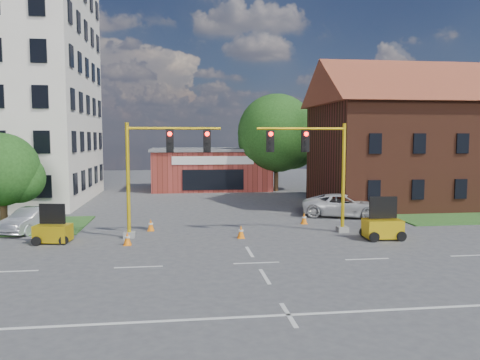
{
  "coord_description": "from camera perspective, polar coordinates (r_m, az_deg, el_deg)",
  "views": [
    {
      "loc": [
        -3.24,
        -19.52,
        5.39
      ],
      "look_at": [
        0.58,
        10.0,
        2.7
      ],
      "focal_mm": 35.0,
      "sensor_mm": 36.0,
      "label": 1
    }
  ],
  "objects": [
    {
      "name": "brick_shop",
      "position": [
        49.72,
        -3.62,
        1.43
      ],
      "size": [
        12.4,
        8.4,
        4.3
      ],
      "color": "maroon",
      "rests_on": "ground"
    },
    {
      "name": "sedan_silver_front",
      "position": [
        29.57,
        -24.17,
        -4.44
      ],
      "size": [
        2.7,
        4.42,
        1.37
      ],
      "primitive_type": "imported",
      "rotation": [
        0.0,
        0.0,
        -0.32
      ],
      "color": "#B5B7BE",
      "rests_on": "ground"
    },
    {
      "name": "signal_mast_west",
      "position": [
        25.59,
        -9.86,
        1.79
      ],
      "size": [
        5.3,
        0.6,
        6.2
      ],
      "color": "gray",
      "rests_on": "ground"
    },
    {
      "name": "signal_mast_east",
      "position": [
        26.67,
        9.19,
        1.94
      ],
      "size": [
        5.3,
        0.6,
        6.2
      ],
      "color": "gray",
      "rests_on": "ground"
    },
    {
      "name": "cone_b",
      "position": [
        27.74,
        -10.83,
        -5.42
      ],
      "size": [
        0.4,
        0.4,
        0.7
      ],
      "color": "orange",
      "rests_on": "ground"
    },
    {
      "name": "cone_a",
      "position": [
        24.35,
        -13.57,
        -6.96
      ],
      "size": [
        0.4,
        0.4,
        0.7
      ],
      "color": "orange",
      "rests_on": "ground"
    },
    {
      "name": "tree_nw_front",
      "position": [
        31.96,
        -26.6,
        0.91
      ],
      "size": [
        4.67,
        4.45,
        5.7
      ],
      "color": "#332412",
      "rests_on": "ground"
    },
    {
      "name": "tree_large",
      "position": [
        47.69,
        4.93,
        5.42
      ],
      "size": [
        8.29,
        7.89,
        9.81
      ],
      "color": "#332412",
      "rests_on": "ground"
    },
    {
      "name": "trailer_west",
      "position": [
        25.99,
        -21.84,
        -5.82
      ],
      "size": [
        1.87,
        1.41,
        1.94
      ],
      "rotation": [
        0.0,
        0.0,
        -0.17
      ],
      "color": "gold",
      "rests_on": "ground"
    },
    {
      "name": "pickup_white",
      "position": [
        32.83,
        12.53,
        -3.04
      ],
      "size": [
        6.13,
        4.42,
        1.55
      ],
      "primitive_type": "imported",
      "rotation": [
        0.0,
        0.0,
        1.2
      ],
      "color": "silver",
      "rests_on": "ground"
    },
    {
      "name": "trailer_east",
      "position": [
        26.17,
        16.99,
        -5.43
      ],
      "size": [
        1.97,
        1.37,
        2.17
      ],
      "rotation": [
        0.0,
        0.0,
        -0.05
      ],
      "color": "gold",
      "rests_on": "ground"
    },
    {
      "name": "lane_markings",
      "position": [
        17.68,
        3.64,
        -12.58
      ],
      "size": [
        60.0,
        36.0,
        0.01
      ],
      "primitive_type": null,
      "color": "silver",
      "rests_on": "ground"
    },
    {
      "name": "cone_c",
      "position": [
        25.3,
        0.12,
        -6.35
      ],
      "size": [
        0.4,
        0.4,
        0.7
      ],
      "color": "orange",
      "rests_on": "ground"
    },
    {
      "name": "cone_d",
      "position": [
        29.71,
        7.82,
        -4.68
      ],
      "size": [
        0.4,
        0.4,
        0.7
      ],
      "color": "orange",
      "rests_on": "ground"
    },
    {
      "name": "townhouse_row",
      "position": [
        41.39,
        23.61,
        5.48
      ],
      "size": [
        21.0,
        11.0,
        11.5
      ],
      "color": "#522718",
      "rests_on": "ground"
    },
    {
      "name": "ground",
      "position": [
        20.51,
        2.01,
        -10.07
      ],
      "size": [
        120.0,
        120.0,
        0.0
      ],
      "primitive_type": "plane",
      "color": "#414144",
      "rests_on": "ground"
    }
  ]
}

